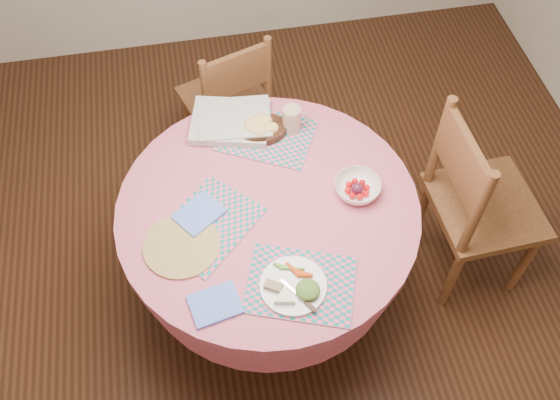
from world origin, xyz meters
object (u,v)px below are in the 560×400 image
Objects in this scene: chair_back at (229,99)px; bread_bowl at (261,127)px; chair_right at (476,203)px; latte_mug at (292,119)px; dinner_plate at (296,286)px; dining_table at (269,232)px; fruit_bowl at (357,188)px; wicker_trivet at (182,246)px.

bread_bowl is (0.09, -0.52, 0.32)m from chair_back.
chair_back is (-0.99, 0.92, -0.07)m from chair_right.
dinner_plate is at bearing -100.38° from latte_mug.
latte_mug is at bearing 65.56° from dining_table.
chair_back reaches higher than dinner_plate.
latte_mug is (0.18, 0.39, 0.26)m from dining_table.
dinner_plate is (-0.91, -0.38, 0.23)m from chair_right.
chair_back is 3.90× the size of bread_bowl.
chair_back reaches higher than bread_bowl.
chair_right is at bearing -24.18° from bread_bowl.
chair_back reaches higher than dining_table.
chair_right is at bearing -0.82° from fruit_bowl.
dinner_plate is (0.09, -1.30, 0.30)m from chair_back.
bread_bowl reaches higher than dinner_plate.
bread_bowl is at bearing 52.69° from wicker_trivet.
dinner_plate is 1.06× the size of fruit_bowl.
latte_mug is (0.54, 0.52, 0.06)m from wicker_trivet.
chair_back is at bearing 44.46° from chair_right.
fruit_bowl is at bearing 86.45° from chair_right.
chair_back is 0.61m from bread_bowl.
latte_mug is (0.23, -0.52, 0.35)m from chair_back.
chair_back is 3.84× the size of fruit_bowl.
bread_bowl is 0.52m from fruit_bowl.
chair_right reaches higher than dinner_plate.
fruit_bowl reaches higher than dinner_plate.
dining_table is 1.38× the size of chair_back.
wicker_trivet is (-0.31, -1.04, 0.29)m from chair_back.
dinner_plate is at bearing -84.80° from dining_table.
wicker_trivet is at bearing -136.17° from latte_mug.
wicker_trivet is 1.30× the size of bread_bowl.
fruit_bowl is at bearing 0.15° from dining_table.
chair_back is at bearing 113.74° from latte_mug.
latte_mug is at bearing 43.83° from wicker_trivet.
chair_back is at bearing 73.40° from wicker_trivet.
wicker_trivet is at bearing -160.78° from dining_table.
latte_mug reaches higher than bread_bowl.
dining_table is at bearing -95.53° from bread_bowl.
latte_mug is at bearing 116.40° from fruit_bowl.
fruit_bowl is (0.33, -0.40, -0.01)m from bread_bowl.
chair_right reaches higher than dining_table.
latte_mug is 0.52× the size of fruit_bowl.
wicker_trivet is 0.74m from fruit_bowl.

